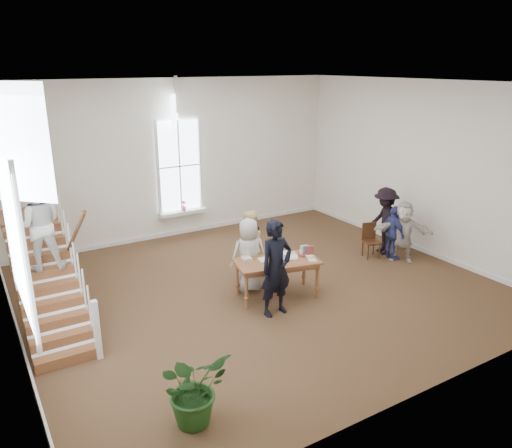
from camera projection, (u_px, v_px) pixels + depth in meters
ground at (260, 288)px, 11.34m from camera, size 10.00×10.00×0.00m
room_shell at (183, 221)px, 14.79m from camera, size 10.49×10.00×10.00m
staircase at (42, 246)px, 9.31m from camera, size 1.10×4.10×2.92m
library_table at (278, 264)px, 10.75m from camera, size 1.95×1.28×0.90m
police_officer at (276, 268)px, 9.92m from camera, size 0.76×0.53×2.00m
elderly_woman at (249, 255)px, 11.03m from camera, size 0.91×0.70×1.67m
person_yellow at (249, 246)px, 11.59m from camera, size 0.95×0.83×1.67m
woman_cluster_a at (393, 233)px, 12.82m from camera, size 0.49×0.88×1.43m
woman_cluster_b at (385, 221)px, 13.19m from camera, size 0.95×1.30×1.80m
woman_cluster_c at (403, 232)px, 12.70m from camera, size 1.36×1.37×1.58m
floor_plant at (194, 388)px, 6.98m from camera, size 1.16×1.06×1.09m
side_chair at (370, 238)px, 13.07m from camera, size 0.49×0.49×0.91m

